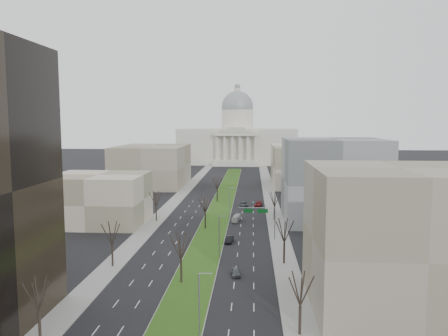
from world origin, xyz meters
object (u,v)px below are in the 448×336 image
at_px(car_black, 229,239).
at_px(box_van, 236,218).
at_px(car_red, 258,204).
at_px(car_grey_far, 244,204).
at_px(car_grey_near, 236,272).

bearing_deg(car_black, box_van, 92.70).
height_order(car_black, box_van, box_van).
relative_size(car_red, car_grey_far, 1.01).
bearing_deg(car_grey_far, car_red, -3.55).
xyz_separation_m(car_red, box_van, (-6.69, -22.92, 0.12)).
height_order(car_grey_near, box_van, box_van).
bearing_deg(car_grey_near, car_black, 89.51).
bearing_deg(car_grey_far, car_grey_near, -92.35).
bearing_deg(car_black, car_grey_far, 91.60).
relative_size(car_black, box_van, 0.70).
bearing_deg(car_grey_near, box_van, 85.35).
relative_size(car_black, car_grey_far, 0.85).
bearing_deg(car_red, car_grey_far, -171.45).
bearing_deg(box_van, car_grey_far, 93.85).
height_order(car_red, car_grey_far, car_red).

